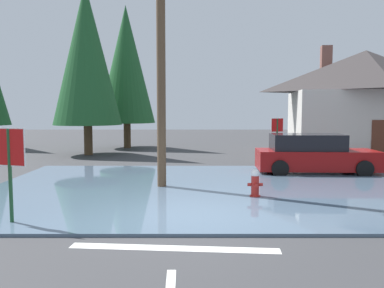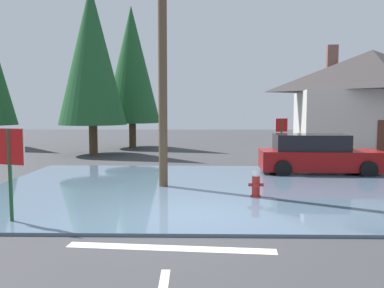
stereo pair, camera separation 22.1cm
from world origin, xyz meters
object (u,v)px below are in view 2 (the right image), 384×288
object	(u,v)px
stop_sign_near	(9,156)
parked_car	(317,155)
pine_tree_tall_left	(92,55)
house	(371,101)
pine_tree_mid_left	(132,65)
fire_hydrant	(256,185)
utility_pole	(162,26)
stop_sign_far	(281,131)

from	to	relation	value
stop_sign_near	parked_car	xyz separation A→B (m)	(8.69, 7.02, -0.78)
stop_sign_near	pine_tree_tall_left	bearing A→B (deg)	97.58
parked_car	house	bearing A→B (deg)	54.91
stop_sign_near	parked_car	world-z (taller)	stop_sign_near
house	pine_tree_tall_left	xyz separation A→B (m)	(-15.39, -0.49, 2.46)
stop_sign_near	house	bearing A→B (deg)	45.83
pine_tree_tall_left	pine_tree_mid_left	distance (m)	4.28
fire_hydrant	pine_tree_mid_left	xyz separation A→B (m)	(-6.01, 14.91, 4.95)
stop_sign_near	house	size ratio (longest dim) A/B	0.23
pine_tree_tall_left	pine_tree_mid_left	bearing A→B (deg)	69.33
stop_sign_near	pine_tree_mid_left	world-z (taller)	pine_tree_mid_left
house	pine_tree_tall_left	bearing A→B (deg)	-178.19
fire_hydrant	utility_pole	bearing A→B (deg)	151.61
stop_sign_near	pine_tree_mid_left	bearing A→B (deg)	90.94
stop_sign_near	pine_tree_mid_left	distance (m)	17.93
fire_hydrant	pine_tree_mid_left	distance (m)	16.82
parked_car	pine_tree_tall_left	xyz separation A→B (m)	(-10.49, 6.48, 4.71)
fire_hydrant	parked_car	bearing A→B (deg)	56.09
fire_hydrant	utility_pole	distance (m)	5.63
pine_tree_mid_left	fire_hydrant	bearing A→B (deg)	-68.06
pine_tree_tall_left	utility_pole	bearing A→B (deg)	-63.15
fire_hydrant	house	distance (m)	14.09
pine_tree_mid_left	stop_sign_far	bearing A→B (deg)	-39.61
parked_car	pine_tree_mid_left	size ratio (longest dim) A/B	0.51
house	pine_tree_tall_left	size ratio (longest dim) A/B	0.98
house	utility_pole	bearing A→B (deg)	-136.98
stop_sign_near	fire_hydrant	size ratio (longest dim) A/B	2.54
utility_pole	pine_tree_mid_left	bearing A→B (deg)	103.64
stop_sign_near	stop_sign_far	bearing A→B (deg)	52.97
house	parked_car	bearing A→B (deg)	-125.09
parked_car	pine_tree_tall_left	bearing A→B (deg)	148.29
utility_pole	parked_car	world-z (taller)	utility_pole
parked_car	pine_tree_mid_left	distance (m)	14.56
house	parked_car	size ratio (longest dim) A/B	1.97
utility_pole	stop_sign_far	bearing A→B (deg)	52.37
stop_sign_far	house	size ratio (longest dim) A/B	0.23
house	stop_sign_far	bearing A→B (deg)	-148.92
parked_car	pine_tree_tall_left	distance (m)	13.20
house	fire_hydrant	bearing A→B (deg)	-124.63
stop_sign_far	stop_sign_near	bearing A→B (deg)	-127.03
stop_sign_far	pine_tree_mid_left	size ratio (longest dim) A/B	0.23
fire_hydrant	stop_sign_far	world-z (taller)	stop_sign_far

